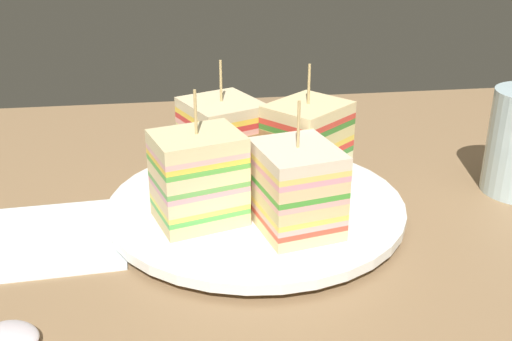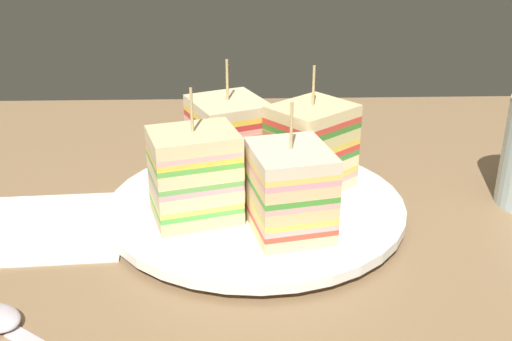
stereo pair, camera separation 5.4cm
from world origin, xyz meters
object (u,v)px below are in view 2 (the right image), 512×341
sandwich_wedge_0 (290,190)px  sandwich_wedge_3 (195,175)px  plate (256,207)px  chip_pile (229,193)px  napkin (43,226)px  sandwich_wedge_2 (229,140)px  spoon (11,327)px  sandwich_wedge_1 (311,147)px

sandwich_wedge_0 → sandwich_wedge_3: (-7.75, 2.51, 0.29)cm
plate → sandwich_wedge_0: 7.28cm
sandwich_wedge_0 → chip_pile: 8.12cm
chip_pile → napkin: chip_pile is taller
plate → chip_pile: chip_pile is taller
sandwich_wedge_0 → napkin: sandwich_wedge_0 is taller
sandwich_wedge_2 → napkin: bearing=-90.1°
sandwich_wedge_3 → sandwich_wedge_0: bearing=-34.3°
plate → napkin: 19.00cm
chip_pile → sandwich_wedge_0: bearing=-48.9°
spoon → napkin: bearing=-46.4°
sandwich_wedge_0 → sandwich_wedge_2: (-5.03, 10.75, 0.33)cm
plate → sandwich_wedge_3: sandwich_wedge_3 is taller
plate → chip_pile: 2.79cm
sandwich_wedge_1 → spoon: sandwich_wedge_1 is taller
sandwich_wedge_2 → spoon: size_ratio=0.93×
sandwich_wedge_3 → spoon: size_ratio=0.91×
sandwich_wedge_2 → napkin: size_ratio=0.81×
plate → sandwich_wedge_2: (-2.48, 5.40, 4.55)cm
sandwich_wedge_3 → napkin: (-13.72, 1.19, -5.24)cm
sandwich_wedge_0 → sandwich_wedge_1: (2.64, 8.24, 0.43)cm
chip_pile → napkin: size_ratio=0.44×
sandwich_wedge_3 → chip_pile: sandwich_wedge_3 is taller
plate → sandwich_wedge_3: bearing=-151.3°
napkin → plate: bearing=5.0°
plate → sandwich_wedge_0: bearing=-64.6°
sandwich_wedge_3 → chip_pile: (2.76, 3.20, -3.21)cm
sandwich_wedge_1 → sandwich_wedge_2: same height
sandwich_wedge_2 → spoon: bearing=-57.5°
plate → sandwich_wedge_2: bearing=114.7°
sandwich_wedge_3 → spoon: 18.37cm
sandwich_wedge_2 → plate: bearing=1.3°
sandwich_wedge_3 → napkin: bearing=158.7°
sandwich_wedge_0 → sandwich_wedge_1: sandwich_wedge_1 is taller
sandwich_wedge_2 → napkin: sandwich_wedge_2 is taller
chip_pile → napkin: 16.72cm
sandwich_wedge_0 → napkin: 22.34cm
sandwich_wedge_3 → chip_pile: size_ratio=1.80×
sandwich_wedge_2 → chip_pile: 6.00cm
sandwich_wedge_1 → sandwich_wedge_2: (-7.67, 2.52, -0.10)cm
sandwich_wedge_0 → sandwich_wedge_2: 11.88cm
plate → sandwich_wedge_2: 7.48cm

